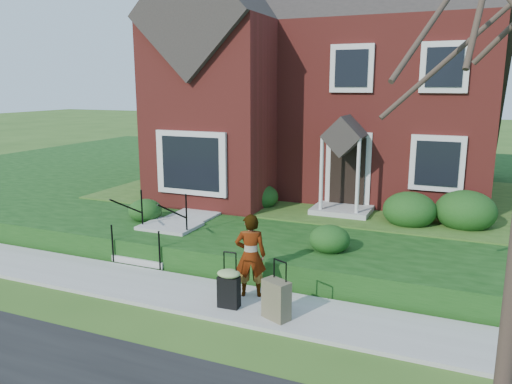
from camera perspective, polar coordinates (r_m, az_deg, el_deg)
The scene contains 10 objects.
ground at distance 10.06m, azimuth -4.64°, elevation -12.31°, with size 120.00×120.00×0.00m, color #2D5119.
sidewalk at distance 10.04m, azimuth -4.64°, elevation -12.10°, with size 60.00×1.60×0.08m, color #9E9B93.
terrace at distance 19.38m, azimuth 21.66°, elevation -0.19°, with size 44.00×20.00×0.60m, color #11360E.
walkway at distance 15.17m, azimuth -4.31°, elevation -1.33°, with size 1.20×6.00×0.06m, color #9E9B93.
main_house at distance 18.29m, azimuth 9.05°, elevation 15.48°, with size 10.40×10.20×9.40m.
front_steps at distance 12.59m, azimuth -10.91°, elevation -5.08°, with size 1.40×2.02×1.50m.
foundation_shrubs at distance 13.84m, azimuth 5.60°, elevation -0.72°, with size 10.02×4.33×1.11m.
woman at distance 9.78m, azimuth -0.63°, elevation -7.25°, with size 0.61×0.40×1.66m, color #999999.
suitcase_black at distance 9.45m, azimuth -3.12°, elevation -10.70°, with size 0.46×0.38×1.07m.
suitcase_olive at distance 9.03m, azimuth 2.34°, elevation -12.18°, with size 0.57×0.46×1.08m.
Camera 1 is at (4.30, -8.09, 4.16)m, focal length 35.00 mm.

